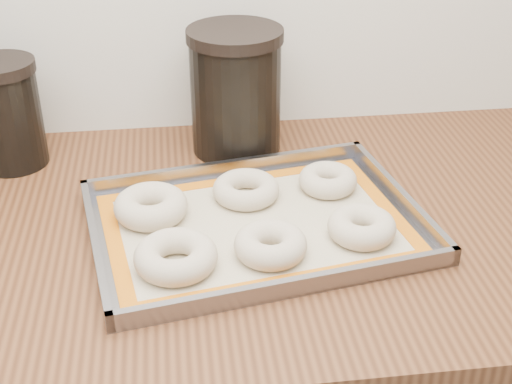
{
  "coord_description": "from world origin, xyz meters",
  "views": [
    {
      "loc": [
        0.11,
        0.8,
        1.46
      ],
      "look_at": [
        0.22,
        1.64,
        0.96
      ],
      "focal_mm": 50.0,
      "sensor_mm": 36.0,
      "label": 1
    }
  ],
  "objects": [
    {
      "name": "countertop",
      "position": [
        0.0,
        1.68,
        0.88
      ],
      "size": [
        3.06,
        0.68,
        0.04
      ],
      "primitive_type": "cube",
      "color": "brown",
      "rests_on": "cabinet"
    },
    {
      "name": "baking_mat",
      "position": [
        0.22,
        1.64,
        0.9
      ],
      "size": [
        0.46,
        0.36,
        0.0
      ],
      "rotation": [
        0.0,
        0.0,
        0.17
      ],
      "color": "#C6B793",
      "rests_on": "baking_tray"
    },
    {
      "name": "bagel_front_right",
      "position": [
        0.36,
        1.59,
        0.92
      ],
      "size": [
        0.11,
        0.11,
        0.03
      ],
      "primitive_type": "torus",
      "rotation": [
        0.0,
        0.0,
        0.16
      ],
      "color": "beige",
      "rests_on": "baking_mat"
    },
    {
      "name": "bagel_back_left",
      "position": [
        0.07,
        1.68,
        0.92
      ],
      "size": [
        0.11,
        0.11,
        0.04
      ],
      "primitive_type": "torus",
      "rotation": [
        0.0,
        0.0,
        -0.07
      ],
      "color": "beige",
      "rests_on": "baking_mat"
    },
    {
      "name": "canister_right",
      "position": [
        0.22,
        1.9,
        1.01
      ],
      "size": [
        0.16,
        0.16,
        0.21
      ],
      "color": "black",
      "rests_on": "countertop"
    },
    {
      "name": "canister_mid",
      "position": [
        -0.15,
        1.89,
        0.99
      ],
      "size": [
        0.12,
        0.12,
        0.18
      ],
      "color": "black",
      "rests_on": "countertop"
    },
    {
      "name": "bagel_front_left",
      "position": [
        0.1,
        1.56,
        0.92
      ],
      "size": [
        0.12,
        0.12,
        0.04
      ],
      "primitive_type": "torus",
      "rotation": [
        0.0,
        0.0,
        -0.08
      ],
      "color": "beige",
      "rests_on": "baking_mat"
    },
    {
      "name": "bagel_front_mid",
      "position": [
        0.23,
        1.57,
        0.92
      ],
      "size": [
        0.12,
        0.12,
        0.04
      ],
      "primitive_type": "torus",
      "rotation": [
        0.0,
        0.0,
        0.32
      ],
      "color": "beige",
      "rests_on": "baking_mat"
    },
    {
      "name": "bagel_back_mid",
      "position": [
        0.21,
        1.72,
        0.92
      ],
      "size": [
        0.12,
        0.12,
        0.03
      ],
      "primitive_type": "torus",
      "rotation": [
        0.0,
        0.0,
        -0.17
      ],
      "color": "beige",
      "rests_on": "baking_mat"
    },
    {
      "name": "bagel_back_right",
      "position": [
        0.34,
        1.73,
        0.92
      ],
      "size": [
        0.1,
        0.1,
        0.03
      ],
      "primitive_type": "torus",
      "rotation": [
        0.0,
        0.0,
        -0.11
      ],
      "color": "beige",
      "rests_on": "baking_mat"
    },
    {
      "name": "baking_tray",
      "position": [
        0.22,
        1.64,
        0.91
      ],
      "size": [
        0.51,
        0.4,
        0.03
      ],
      "rotation": [
        0.0,
        0.0,
        0.17
      ],
      "color": "gray",
      "rests_on": "countertop"
    }
  ]
}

